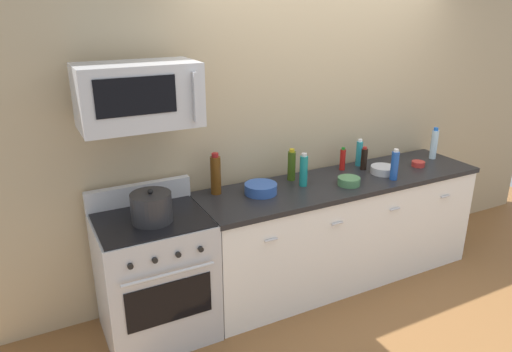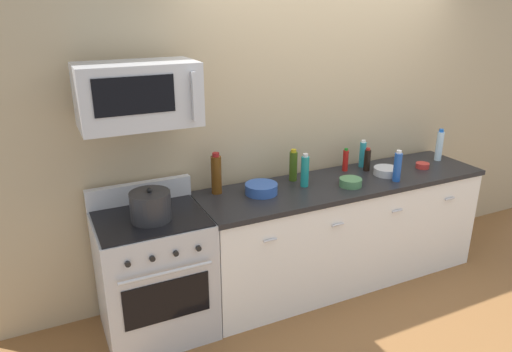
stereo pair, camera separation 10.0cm
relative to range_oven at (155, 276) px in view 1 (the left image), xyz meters
The scene contains 18 objects.
ground_plane 1.69m from the range_oven, ahead, with size 6.69×6.69×0.00m, color brown.
back_wall 1.89m from the range_oven, 14.10° to the left, with size 5.58×0.10×2.70m, color tan.
counter_unit 1.62m from the range_oven, ahead, with size 2.49×0.66×0.92m.
range_oven is the anchor object (origin of this frame).
microwave 1.28m from the range_oven, 89.71° to the left, with size 0.74×0.44×0.40m.
bottle_wine_amber 0.85m from the range_oven, 19.77° to the left, with size 0.08×0.08×0.32m.
bottle_soda_blue 2.08m from the range_oven, ahead, with size 0.06×0.06×0.26m.
bottle_dish_soap 2.05m from the range_oven, ahead, with size 0.06×0.06×0.24m.
bottle_water_clear 2.77m from the range_oven, ahead, with size 0.06×0.06×0.29m.
bottle_sparkling_teal 1.38m from the range_oven, ahead, with size 0.06×0.06×0.27m.
bottle_olive_oil 1.37m from the range_oven, ahead, with size 0.07×0.07×0.27m.
bottle_hot_sauce_red 1.85m from the range_oven, ahead, with size 0.05×0.05×0.20m.
bottle_soy_sauce_dark 2.01m from the range_oven, ahead, with size 0.06×0.06×0.20m.
bowl_blue_mixing 1.00m from the range_oven, ahead, with size 0.25×0.25×0.08m.
bowl_red_small 2.46m from the range_oven, ahead, with size 0.12×0.12×0.05m.
bowl_steel_prep 2.07m from the range_oven, ahead, with size 0.21×0.21×0.06m.
bowl_green_glaze 1.66m from the range_oven, ahead, with size 0.18×0.18×0.06m.
stockpot 0.56m from the range_oven, 90.00° to the right, with size 0.27×0.27×0.23m.
Camera 1 is at (-2.32, -2.90, 2.30)m, focal length 33.18 mm.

